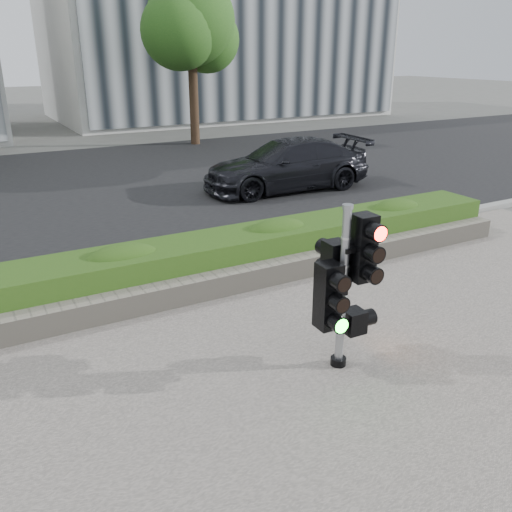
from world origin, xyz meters
name	(u,v)px	position (x,y,z in m)	size (l,w,h in m)	color
ground	(280,353)	(0.00, 0.00, 0.00)	(120.00, 120.00, 0.00)	#51514C
sidewalk	(429,482)	(0.00, -2.50, 0.01)	(16.00, 11.00, 0.03)	#9E9389
road	(90,187)	(0.00, 10.00, 0.01)	(60.00, 13.00, 0.02)	black
curb	(184,266)	(0.00, 3.15, 0.06)	(60.00, 0.25, 0.12)	gray
stone_wall	(215,285)	(0.00, 1.90, 0.20)	(12.00, 0.32, 0.34)	gray
hedge	(197,261)	(0.00, 2.55, 0.37)	(12.00, 1.00, 0.68)	#557C26
building_right	(215,4)	(11.00, 25.00, 6.00)	(18.00, 10.00, 12.00)	#B7B7B2
tree_right	(190,24)	(5.48, 15.55, 4.48)	(4.10, 3.58, 6.53)	black
traffic_signal	(344,279)	(0.47, -0.58, 1.12)	(0.68, 0.50, 1.97)	black
car_dark	(286,165)	(4.60, 7.18, 0.68)	(1.86, 4.58, 1.33)	black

